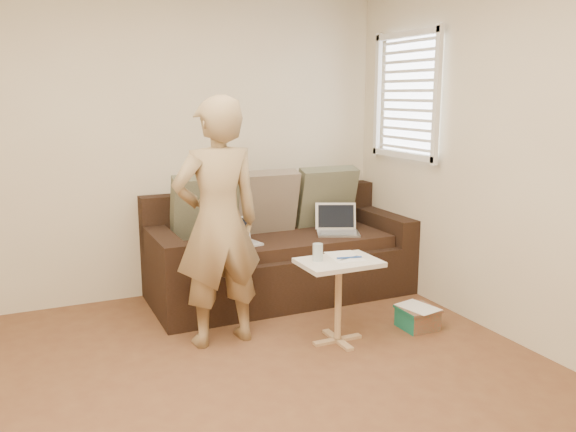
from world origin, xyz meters
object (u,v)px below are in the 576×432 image
(person, at_px, (218,223))
(laptop_silver, at_px, (338,234))
(striped_box, at_px, (418,318))
(laptop_white, at_px, (242,246))
(sofa, at_px, (280,248))
(side_table, at_px, (338,301))
(drinking_glass, at_px, (318,252))

(person, bearing_deg, laptop_silver, -158.24)
(laptop_silver, distance_m, person, 1.45)
(laptop_silver, bearing_deg, person, -130.89)
(person, xyz_separation_m, striped_box, (1.41, -0.38, -0.77))
(laptop_white, bearing_deg, striped_box, -55.34)
(sofa, height_order, laptop_silver, sofa)
(person, xyz_separation_m, side_table, (0.75, -0.35, -0.56))
(sofa, xyz_separation_m, side_table, (-0.03, -1.07, -0.13))
(laptop_silver, relative_size, side_table, 0.60)
(laptop_silver, distance_m, laptop_white, 0.90)
(laptop_silver, distance_m, side_table, 1.11)
(sofa, distance_m, striped_box, 1.32)
(sofa, bearing_deg, drinking_glass, -99.60)
(drinking_glass, bearing_deg, side_table, -18.72)
(side_table, distance_m, drinking_glass, 0.39)
(person, height_order, striped_box, person)
(person, bearing_deg, drinking_glass, 150.51)
(drinking_glass, bearing_deg, striped_box, -5.95)
(sofa, height_order, laptop_white, sofa)
(side_table, height_order, drinking_glass, drinking_glass)
(sofa, relative_size, person, 1.28)
(laptop_silver, relative_size, laptop_white, 1.22)
(striped_box, bearing_deg, person, 164.82)
(person, distance_m, drinking_glass, 0.71)
(laptop_silver, bearing_deg, striped_box, -58.34)
(drinking_glass, xyz_separation_m, striped_box, (0.80, -0.08, -0.57))
(side_table, bearing_deg, person, 155.20)
(drinking_glass, bearing_deg, laptop_silver, 53.40)
(side_table, bearing_deg, sofa, 88.23)
(laptop_white, height_order, drinking_glass, drinking_glass)
(sofa, xyz_separation_m, drinking_glass, (-0.17, -1.02, 0.23))
(sofa, height_order, person, person)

